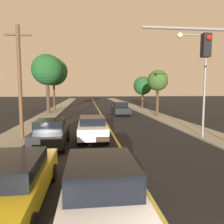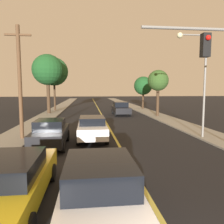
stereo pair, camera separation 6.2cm
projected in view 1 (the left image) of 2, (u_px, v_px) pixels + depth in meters
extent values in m
cube|color=black|center=(97.00, 108.00, 38.56)|extent=(10.94, 80.00, 0.01)
cube|color=#D1C14C|center=(97.00, 108.00, 38.56)|extent=(0.16, 76.00, 0.00)
cube|color=gray|center=(59.00, 108.00, 37.78)|extent=(2.50, 80.00, 0.12)
cube|color=gray|center=(135.00, 107.00, 39.33)|extent=(2.50, 80.00, 0.12)
cube|color=white|center=(101.00, 191.00, 5.72)|extent=(1.93, 4.97, 0.58)
cube|color=black|center=(101.00, 172.00, 5.46)|extent=(1.70, 2.24, 0.61)
cylinder|color=black|center=(70.00, 179.00, 7.17)|extent=(0.22, 0.70, 0.70)
cylinder|color=black|center=(125.00, 176.00, 7.38)|extent=(0.22, 0.70, 0.70)
cube|color=white|center=(92.00, 128.00, 14.36)|extent=(1.78, 4.76, 0.69)
cube|color=black|center=(92.00, 120.00, 14.11)|extent=(1.57, 2.14, 0.46)
cylinder|color=black|center=(80.00, 130.00, 15.75)|extent=(0.22, 0.75, 0.75)
cylinder|color=black|center=(103.00, 129.00, 15.95)|extent=(0.22, 0.75, 0.75)
cylinder|color=black|center=(79.00, 139.00, 12.84)|extent=(0.22, 0.75, 0.75)
cylinder|color=black|center=(107.00, 138.00, 13.04)|extent=(0.22, 0.75, 0.75)
cube|color=gold|center=(14.00, 184.00, 6.14)|extent=(1.74, 5.09, 0.63)
cube|color=black|center=(11.00, 167.00, 5.88)|extent=(1.53, 2.29, 0.51)
cylinder|color=black|center=(5.00, 175.00, 7.64)|extent=(0.22, 0.62, 0.62)
cylinder|color=black|center=(53.00, 173.00, 7.83)|extent=(0.22, 0.62, 0.62)
cube|color=black|center=(51.00, 135.00, 12.49)|extent=(1.74, 4.23, 0.68)
cube|color=black|center=(50.00, 125.00, 12.26)|extent=(1.53, 1.91, 0.56)
cylinder|color=black|center=(41.00, 136.00, 13.73)|extent=(0.22, 0.70, 0.70)
cylinder|color=black|center=(68.00, 136.00, 13.92)|extent=(0.22, 0.70, 0.70)
cylinder|color=black|center=(30.00, 147.00, 11.13)|extent=(0.22, 0.70, 0.70)
cylinder|color=black|center=(63.00, 146.00, 11.32)|extent=(0.22, 0.70, 0.70)
cube|color=black|center=(121.00, 110.00, 28.15)|extent=(1.93, 4.75, 0.72)
cube|color=black|center=(120.00, 104.00, 28.27)|extent=(1.70, 2.14, 0.63)
cylinder|color=black|center=(130.00, 114.00, 26.84)|extent=(0.22, 0.64, 0.64)
cylinder|color=black|center=(115.00, 114.00, 26.63)|extent=(0.22, 0.64, 0.64)
cylinder|color=black|center=(125.00, 111.00, 29.75)|extent=(0.22, 0.64, 0.64)
cylinder|color=black|center=(112.00, 111.00, 29.54)|extent=(0.22, 0.64, 0.64)
cylinder|color=slate|center=(214.00, 29.00, 8.43)|extent=(5.66, 0.12, 0.12)
cube|color=black|center=(206.00, 45.00, 8.46)|extent=(0.32, 0.28, 0.90)
sphere|color=red|center=(209.00, 38.00, 8.26)|extent=(0.20, 0.20, 0.20)
cylinder|color=slate|center=(205.00, 86.00, 14.29)|extent=(0.14, 0.14, 6.76)
cylinder|color=slate|center=(193.00, 35.00, 13.85)|extent=(1.80, 0.09, 0.09)
sphere|color=beige|center=(180.00, 35.00, 13.75)|extent=(0.36, 0.36, 0.36)
cylinder|color=#513823|center=(20.00, 83.00, 13.81)|extent=(0.24, 0.24, 7.14)
cube|color=#513823|center=(18.00, 35.00, 13.51)|extent=(1.60, 0.12, 0.12)
cylinder|color=#3D2B1C|center=(48.00, 97.00, 28.99)|extent=(0.44, 0.44, 4.32)
sphere|color=#19471E|center=(47.00, 70.00, 28.63)|extent=(4.03, 4.03, 4.03)
cylinder|color=#3D2B1C|center=(54.00, 96.00, 33.06)|extent=(0.29, 0.29, 4.35)
sphere|color=#235628|center=(54.00, 72.00, 32.68)|extent=(4.19, 4.19, 4.19)
cylinder|color=#3D2B1C|center=(157.00, 102.00, 26.05)|extent=(0.34, 0.34, 3.36)
sphere|color=#2D4C1E|center=(158.00, 80.00, 25.79)|extent=(2.45, 2.45, 2.45)
cylinder|color=#3D2B1C|center=(142.00, 100.00, 35.84)|extent=(0.33, 0.33, 2.72)
sphere|color=#19471E|center=(143.00, 86.00, 35.59)|extent=(2.99, 2.99, 2.99)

